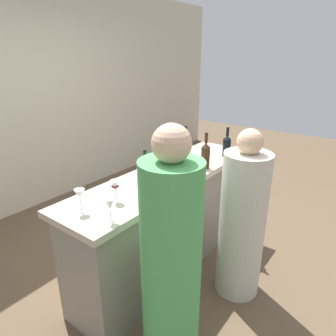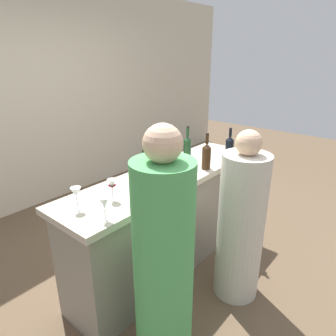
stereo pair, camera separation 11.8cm
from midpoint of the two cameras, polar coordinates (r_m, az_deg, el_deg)
ground_plane at (r=3.10m, az=1.14°, el=-17.45°), size 12.00×12.00×0.00m
back_wall at (r=4.21m, az=-23.27°, el=12.07°), size 8.00×0.10×2.80m
bar_counter at (r=2.83m, az=1.21°, el=-9.84°), size 2.11×0.56×0.94m
wine_bottle_leftmost_clear_pale at (r=2.11m, az=-3.35°, el=-3.20°), size 0.08×0.08×0.32m
wine_bottle_second_left_dark_green at (r=2.42m, az=-3.10°, el=-0.36°), size 0.07×0.07×0.27m
wine_bottle_center_amber_brown at (r=2.72m, az=8.46°, el=2.31°), size 0.08×0.08×0.33m
wine_bottle_second_right_olive_green at (r=2.91m, az=4.81°, el=3.82°), size 0.07×0.07×0.34m
wine_bottle_rightmost_near_black at (r=3.07m, az=12.56°, el=3.98°), size 0.08×0.08×0.30m
wine_glass_near_left at (r=1.91m, az=-10.17°, el=-6.75°), size 0.06×0.06×0.15m
wine_glass_near_center at (r=2.14m, az=-8.94°, el=-3.22°), size 0.07×0.07×0.16m
wine_glass_near_right at (r=2.06m, az=-15.33°, el=-4.63°), size 0.07×0.07×0.16m
person_left_guest at (r=2.52m, az=14.84°, el=-10.31°), size 0.38×0.38×1.42m
person_center_guest at (r=1.91m, az=1.00°, el=-17.64°), size 0.47×0.47×1.59m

